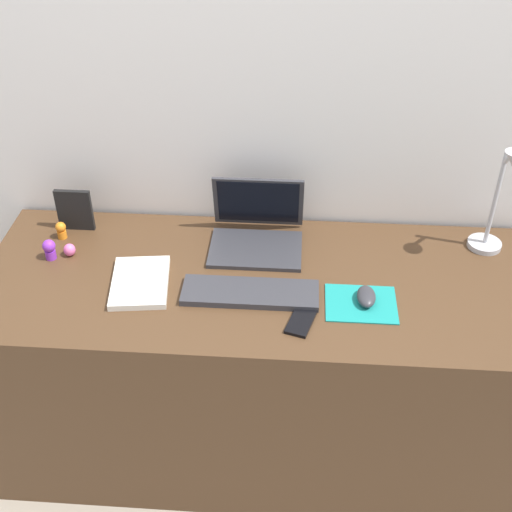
{
  "coord_description": "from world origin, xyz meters",
  "views": [
    {
      "loc": [
        0.11,
        -1.63,
        2.05
      ],
      "look_at": [
        -0.01,
        0.0,
        0.83
      ],
      "focal_mm": 47.42,
      "sensor_mm": 36.0,
      "label": 1
    }
  ],
  "objects_px": {
    "notebook_pad": "(140,282)",
    "toy_figurine_pink": "(70,250)",
    "cell_phone": "(301,321)",
    "desk_lamp": "(498,204)",
    "picture_frame": "(75,210)",
    "laptop": "(257,228)",
    "mouse": "(366,296)",
    "toy_figurine_purple": "(49,249)",
    "keyboard": "(250,293)",
    "toy_figurine_orange": "(61,230)"
  },
  "relations": [
    {
      "from": "notebook_pad",
      "to": "toy_figurine_purple",
      "type": "xyz_separation_m",
      "value": [
        -0.32,
        0.11,
        0.03
      ]
    },
    {
      "from": "desk_lamp",
      "to": "toy_figurine_purple",
      "type": "bearing_deg",
      "value": -174.61
    },
    {
      "from": "notebook_pad",
      "to": "toy_figurine_pink",
      "type": "distance_m",
      "value": 0.29
    },
    {
      "from": "keyboard",
      "to": "laptop",
      "type": "bearing_deg",
      "value": 90.01
    },
    {
      "from": "picture_frame",
      "to": "mouse",
      "type": "bearing_deg",
      "value": -18.38
    },
    {
      "from": "mouse",
      "to": "cell_phone",
      "type": "bearing_deg",
      "value": -151.51
    },
    {
      "from": "toy_figurine_orange",
      "to": "toy_figurine_pink",
      "type": "distance_m",
      "value": 0.11
    },
    {
      "from": "mouse",
      "to": "cell_phone",
      "type": "height_order",
      "value": "mouse"
    },
    {
      "from": "keyboard",
      "to": "cell_phone",
      "type": "bearing_deg",
      "value": -34.76
    },
    {
      "from": "mouse",
      "to": "desk_lamp",
      "type": "xyz_separation_m",
      "value": [
        0.41,
        0.28,
        0.17
      ]
    },
    {
      "from": "picture_frame",
      "to": "toy_figurine_purple",
      "type": "relative_size",
      "value": 2.16
    },
    {
      "from": "toy_figurine_orange",
      "to": "toy_figurine_purple",
      "type": "height_order",
      "value": "toy_figurine_purple"
    },
    {
      "from": "mouse",
      "to": "desk_lamp",
      "type": "distance_m",
      "value": 0.52
    },
    {
      "from": "laptop",
      "to": "toy_figurine_purple",
      "type": "bearing_deg",
      "value": -167.82
    },
    {
      "from": "laptop",
      "to": "picture_frame",
      "type": "distance_m",
      "value": 0.62
    },
    {
      "from": "mouse",
      "to": "toy_figurine_pink",
      "type": "distance_m",
      "value": 0.96
    },
    {
      "from": "keyboard",
      "to": "toy_figurine_purple",
      "type": "xyz_separation_m",
      "value": [
        -0.66,
        0.14,
        0.03
      ]
    },
    {
      "from": "keyboard",
      "to": "toy_figurine_purple",
      "type": "bearing_deg",
      "value": 167.87
    },
    {
      "from": "toy_figurine_purple",
      "to": "toy_figurine_pink",
      "type": "height_order",
      "value": "toy_figurine_purple"
    },
    {
      "from": "cell_phone",
      "to": "toy_figurine_pink",
      "type": "height_order",
      "value": "toy_figurine_pink"
    },
    {
      "from": "laptop",
      "to": "notebook_pad",
      "type": "distance_m",
      "value": 0.43
    },
    {
      "from": "mouse",
      "to": "notebook_pad",
      "type": "height_order",
      "value": "mouse"
    },
    {
      "from": "mouse",
      "to": "desk_lamp",
      "type": "height_order",
      "value": "desk_lamp"
    },
    {
      "from": "cell_phone",
      "to": "notebook_pad",
      "type": "xyz_separation_m",
      "value": [
        -0.5,
        0.13,
        0.01
      ]
    },
    {
      "from": "laptop",
      "to": "picture_frame",
      "type": "bearing_deg",
      "value": 177.04
    },
    {
      "from": "mouse",
      "to": "toy_figurine_purple",
      "type": "height_order",
      "value": "toy_figurine_purple"
    },
    {
      "from": "picture_frame",
      "to": "cell_phone",
      "type": "bearing_deg",
      "value": -28.63
    },
    {
      "from": "cell_phone",
      "to": "desk_lamp",
      "type": "relative_size",
      "value": 0.32
    },
    {
      "from": "keyboard",
      "to": "picture_frame",
      "type": "xyz_separation_m",
      "value": [
        -0.62,
        0.31,
        0.06
      ]
    },
    {
      "from": "notebook_pad",
      "to": "toy_figurine_pink",
      "type": "height_order",
      "value": "toy_figurine_pink"
    },
    {
      "from": "notebook_pad",
      "to": "keyboard",
      "type": "bearing_deg",
      "value": -11.49
    },
    {
      "from": "notebook_pad",
      "to": "laptop",
      "type": "bearing_deg",
      "value": 29.89
    },
    {
      "from": "picture_frame",
      "to": "toy_figurine_pink",
      "type": "xyz_separation_m",
      "value": [
        0.02,
        -0.15,
        -0.05
      ]
    },
    {
      "from": "mouse",
      "to": "toy_figurine_purple",
      "type": "bearing_deg",
      "value": 171.68
    },
    {
      "from": "toy_figurine_orange",
      "to": "mouse",
      "type": "bearing_deg",
      "value": -14.75
    },
    {
      "from": "keyboard",
      "to": "mouse",
      "type": "relative_size",
      "value": 4.27
    },
    {
      "from": "toy_figurine_orange",
      "to": "toy_figurine_purple",
      "type": "xyz_separation_m",
      "value": [
        -0.0,
        -0.12,
        0.01
      ]
    },
    {
      "from": "picture_frame",
      "to": "toy_figurine_orange",
      "type": "height_order",
      "value": "picture_frame"
    },
    {
      "from": "notebook_pad",
      "to": "cell_phone",
      "type": "bearing_deg",
      "value": -22.24
    },
    {
      "from": "cell_phone",
      "to": "toy_figurine_pink",
      "type": "relative_size",
      "value": 3.03
    },
    {
      "from": "keyboard",
      "to": "cell_phone",
      "type": "xyz_separation_m",
      "value": [
        0.16,
        -0.11,
        -0.01
      ]
    },
    {
      "from": "toy_figurine_purple",
      "to": "toy_figurine_pink",
      "type": "relative_size",
      "value": 1.65
    },
    {
      "from": "desk_lamp",
      "to": "notebook_pad",
      "type": "relative_size",
      "value": 1.67
    },
    {
      "from": "mouse",
      "to": "picture_frame",
      "type": "xyz_separation_m",
      "value": [
        -0.96,
        0.32,
        0.05
      ]
    },
    {
      "from": "picture_frame",
      "to": "toy_figurine_orange",
      "type": "relative_size",
      "value": 2.5
    },
    {
      "from": "cell_phone",
      "to": "keyboard",
      "type": "bearing_deg",
      "value": 161.72
    },
    {
      "from": "desk_lamp",
      "to": "toy_figurine_pink",
      "type": "height_order",
      "value": "desk_lamp"
    },
    {
      "from": "keyboard",
      "to": "mouse",
      "type": "height_order",
      "value": "mouse"
    },
    {
      "from": "keyboard",
      "to": "desk_lamp",
      "type": "height_order",
      "value": "desk_lamp"
    },
    {
      "from": "laptop",
      "to": "desk_lamp",
      "type": "height_order",
      "value": "desk_lamp"
    }
  ]
}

